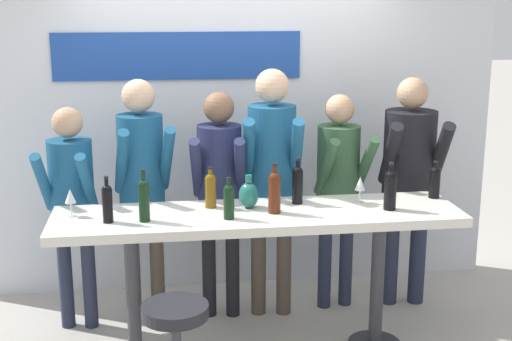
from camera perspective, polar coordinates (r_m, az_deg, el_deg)
name	(u,v)px	position (r m, az deg, el deg)	size (l,w,h in m)	color
back_wall	(235,117)	(5.69, -1.72, 4.30)	(4.21, 0.12, 2.77)	silver
tasting_table	(258,233)	(4.60, 0.17, -4.98)	(2.61, 0.64, 0.99)	silver
person_far_left	(72,193)	(5.09, -14.54, -1.78)	(0.41, 0.52, 1.61)	#23283D
person_left	(142,172)	(5.10, -9.14, -0.15)	(0.45, 0.57, 1.78)	#473D33
person_center_left	(220,180)	(5.11, -2.93, -0.72)	(0.43, 0.54, 1.68)	black
person_center	(272,165)	(5.11, 1.27, 0.46)	(0.46, 0.59, 1.84)	#473D33
person_center_right	(338,177)	(5.31, 6.60, -0.53)	(0.42, 0.53, 1.64)	#23283D
person_right	(409,168)	(5.43, 12.15, 0.23)	(0.49, 0.59, 1.76)	#23283D
wine_bottle_0	(229,200)	(4.39, -2.19, -2.36)	(0.07, 0.07, 0.26)	black
wine_bottle_1	(435,180)	(4.99, 14.11, -0.78)	(0.08, 0.08, 0.26)	black
wine_bottle_2	(107,202)	(4.41, -11.81, -2.45)	(0.06, 0.06, 0.29)	black
wine_bottle_3	(144,198)	(4.39, -8.95, -2.20)	(0.07, 0.07, 0.33)	black
wine_bottle_4	(390,188)	(4.65, 10.70, -1.38)	(0.08, 0.08, 0.31)	black
wine_bottle_5	(211,189)	(4.63, -3.65, -1.46)	(0.07, 0.07, 0.27)	brown
wine_bottle_6	(275,190)	(4.50, 1.49, -1.59)	(0.08, 0.08, 0.32)	#4C1E0F
wine_bottle_7	(298,183)	(4.71, 3.34, -0.99)	(0.07, 0.07, 0.31)	black
wine_glass_0	(360,184)	(4.77, 8.33, -1.11)	(0.07, 0.07, 0.18)	silver
wine_glass_1	(70,197)	(4.58, -14.64, -2.06)	(0.07, 0.07, 0.18)	silver
decorative_vase	(249,195)	(4.62, -0.59, -1.94)	(0.13, 0.13, 0.22)	#1E665B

